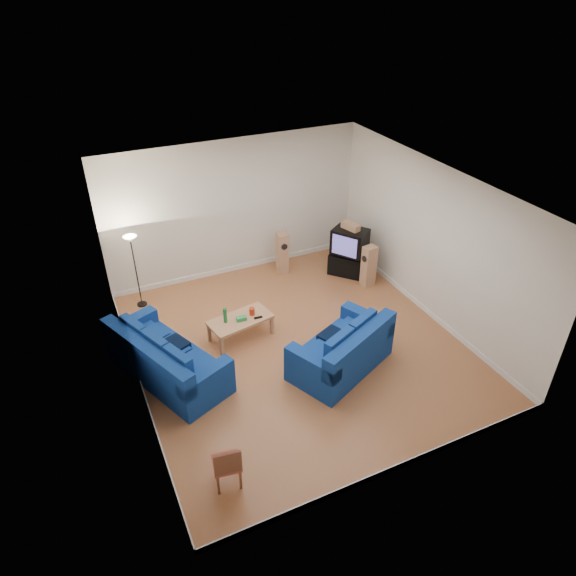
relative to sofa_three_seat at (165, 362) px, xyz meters
name	(u,v)px	position (x,y,z in m)	size (l,w,h in m)	color
room	(297,278)	(2.51, -0.18, 1.20)	(6.01, 6.51, 3.21)	brown
sofa_three_seat	(165,362)	(0.00, 0.00, 0.00)	(1.89, 2.63, 0.93)	navy
sofa_loveseat	(343,352)	(2.99, -1.13, 0.02)	(2.18, 1.76, 0.96)	navy
coffee_table	(240,321)	(1.62, 0.53, 0.05)	(1.32, 0.83, 0.45)	tan
bottle	(225,316)	(1.33, 0.54, 0.26)	(0.07, 0.07, 0.31)	#197233
tissue_box	(241,318)	(1.63, 0.47, 0.14)	(0.20, 0.11, 0.08)	green
red_canister	(252,311)	(1.89, 0.56, 0.18)	(0.11, 0.11, 0.16)	red
remote	(258,318)	(1.95, 0.40, 0.11)	(0.17, 0.05, 0.02)	black
tv_stand	(347,264)	(4.79, 1.78, -0.09)	(0.83, 0.46, 0.51)	black
av_receiver	(350,254)	(4.82, 1.73, 0.21)	(0.39, 0.31, 0.09)	black
television	(350,241)	(4.78, 1.72, 0.55)	(0.89, 0.94, 0.59)	black
centre_speaker	(351,226)	(4.80, 1.75, 0.92)	(0.44, 0.18, 0.16)	tan
speaker_left	(282,253)	(3.43, 2.52, 0.16)	(0.27, 0.33, 1.01)	tan
speaker_right	(369,266)	(4.96, 1.13, 0.15)	(0.33, 0.27, 0.99)	tan
floor_lamp	(132,249)	(0.06, 2.52, 1.03)	(0.29, 0.29, 1.67)	black
dining_chair	(227,465)	(0.25, -2.63, 0.10)	(0.44, 0.44, 0.80)	brown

